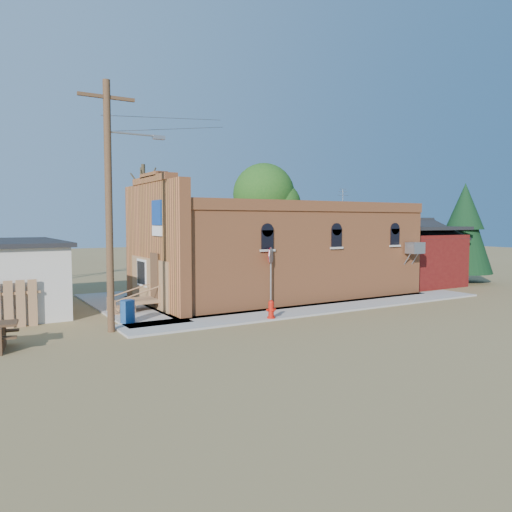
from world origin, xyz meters
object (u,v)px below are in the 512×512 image
utility_pole (110,200)px  fire_hydrant (271,309)px  brick_bar (274,253)px  trash_barrel (128,311)px  stop_sign (271,262)px

utility_pole → fire_hydrant: 7.57m
brick_bar → trash_barrel: bearing=-159.7°
stop_sign → trash_barrel: size_ratio=3.19×
stop_sign → trash_barrel: (-6.38, 0.39, -1.70)m
brick_bar → fire_hydrant: 6.89m
utility_pole → brick_bar: bearing=23.7°
fire_hydrant → stop_sign: size_ratio=0.27×
brick_bar → utility_pole: size_ratio=1.82×
stop_sign → fire_hydrant: bearing=-143.2°
fire_hydrant → utility_pole: bearing=157.6°
fire_hydrant → stop_sign: stop_sign is taller
fire_hydrant → trash_barrel: bearing=146.1°
stop_sign → brick_bar: bearing=34.3°
brick_bar → trash_barrel: brick_bar is taller
utility_pole → trash_barrel: size_ratio=10.31×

